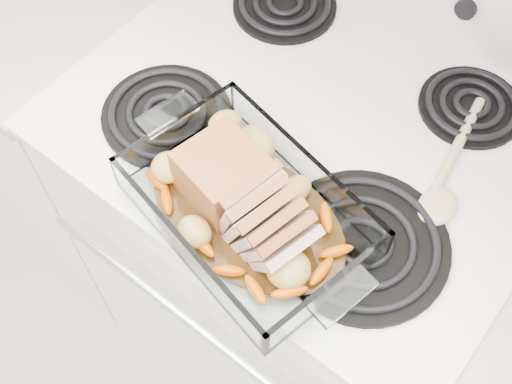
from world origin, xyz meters
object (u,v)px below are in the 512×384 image
Objects in this scene: electric_range at (302,240)px; counter_left at (94,102)px; baking_dish at (247,212)px; pork_roast at (235,193)px.

counter_left is (-0.67, -0.00, -0.02)m from electric_range.
electric_range reaches higher than counter_left.
electric_range is at bearing 110.64° from baking_dish.
baking_dish is 1.56× the size of pork_roast.
pork_roast is (0.68, -0.23, 0.53)m from counter_left.
electric_range is 3.24× the size of baking_dish.
pork_roast is at bearing -168.06° from baking_dish.
pork_roast is (-0.02, -0.00, 0.03)m from baking_dish.
counter_left is 0.89m from baking_dish.
pork_roast reaches higher than baking_dish.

